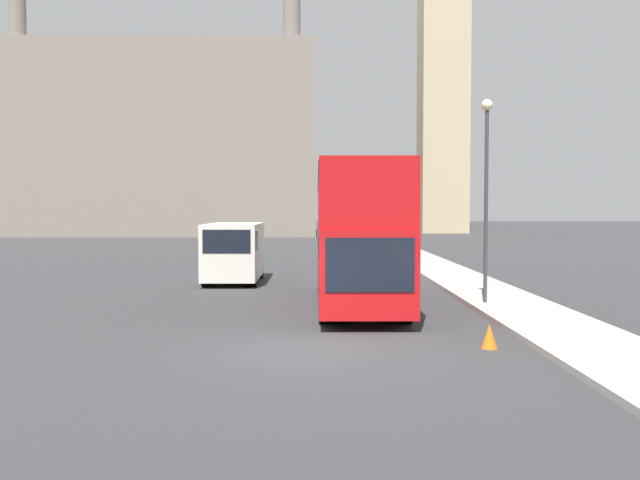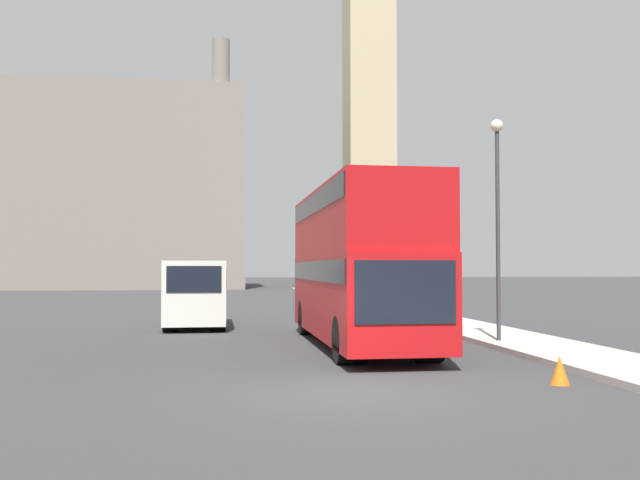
% 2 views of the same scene
% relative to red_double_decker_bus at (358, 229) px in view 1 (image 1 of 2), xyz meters
% --- Properties ---
extents(ground_plane, '(300.00, 300.00, 0.00)m').
position_rel_red_double_decker_bus_xyz_m(ground_plane, '(-1.55, -7.11, -2.45)').
color(ground_plane, '#333335').
extents(sidewalk_strip, '(2.70, 120.00, 0.15)m').
position_rel_red_double_decker_bus_xyz_m(sidewalk_strip, '(4.80, -7.11, -2.37)').
color(sidewalk_strip, '#ADA89E').
rests_on(sidewalk_strip, ground_plane).
extents(building_block_distant, '(33.84, 15.01, 25.62)m').
position_rel_red_double_decker_bus_xyz_m(building_block_distant, '(-18.20, 59.39, 8.09)').
color(building_block_distant, slate).
rests_on(building_block_distant, ground_plane).
extents(red_double_decker_bus, '(2.54, 10.40, 4.40)m').
position_rel_red_double_decker_bus_xyz_m(red_double_decker_bus, '(0.00, 0.00, 0.00)').
color(red_double_decker_bus, '#B71114').
rests_on(red_double_decker_bus, ground_plane).
extents(white_van, '(2.19, 5.14, 2.46)m').
position_rel_red_double_decker_bus_xyz_m(white_van, '(-4.74, 6.95, -1.13)').
color(white_van, silver).
rests_on(white_van, ground_plane).
extents(street_lamp, '(0.36, 0.36, 6.33)m').
position_rel_red_double_decker_bus_xyz_m(street_lamp, '(3.98, -0.47, 1.80)').
color(street_lamp, '#38383D').
rests_on(street_lamp, sidewalk_strip).
extents(traffic_cone, '(0.36, 0.36, 0.55)m').
position_rel_red_double_decker_bus_xyz_m(traffic_cone, '(2.51, -7.05, -2.17)').
color(traffic_cone, orange).
rests_on(traffic_cone, ground_plane).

